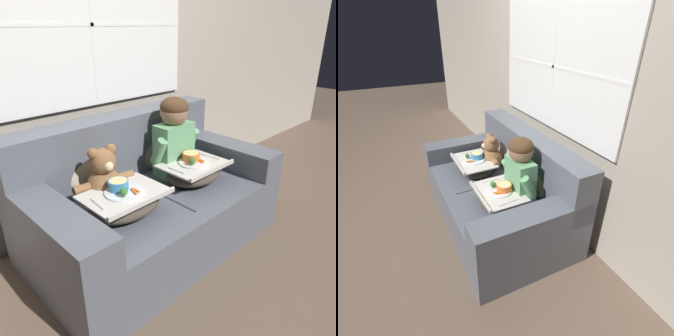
# 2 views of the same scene
# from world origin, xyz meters

# --- Properties ---
(ground_plane) EXTENTS (14.00, 14.00, 0.00)m
(ground_plane) POSITION_xyz_m (0.00, 0.00, 0.00)
(ground_plane) COLOR brown
(wall_back_with_window) EXTENTS (8.00, 0.08, 2.60)m
(wall_back_with_window) POSITION_xyz_m (0.00, 0.62, 1.31)
(wall_back_with_window) COLOR #A89E8E
(wall_back_with_window) RESTS_ON ground_plane
(couch) EXTENTS (1.66, 0.96, 0.86)m
(couch) POSITION_xyz_m (0.00, 0.07, 0.31)
(couch) COLOR #565B66
(couch) RESTS_ON ground_plane
(throw_pillow_behind_child) EXTENTS (0.36, 0.17, 0.37)m
(throw_pillow_behind_child) POSITION_xyz_m (0.30, 0.30, 0.58)
(throw_pillow_behind_child) COLOR tan
(throw_pillow_behind_child) RESTS_ON couch
(throw_pillow_behind_teddy) EXTENTS (0.36, 0.17, 0.37)m
(throw_pillow_behind_teddy) POSITION_xyz_m (-0.30, 0.30, 0.58)
(throw_pillow_behind_teddy) COLOR #C1B293
(throw_pillow_behind_teddy) RESTS_ON couch
(child_figure) EXTENTS (0.40, 0.20, 0.57)m
(child_figure) POSITION_xyz_m (0.30, 0.11, 0.72)
(child_figure) COLOR #66A370
(child_figure) RESTS_ON couch
(teddy_bear) EXTENTS (0.40, 0.28, 0.37)m
(teddy_bear) POSITION_xyz_m (-0.30, 0.11, 0.57)
(teddy_bear) COLOR brown
(teddy_bear) RESTS_ON couch
(lap_tray_child) EXTENTS (0.45, 0.35, 0.20)m
(lap_tray_child) POSITION_xyz_m (0.30, -0.08, 0.48)
(lap_tray_child) COLOR #473D33
(lap_tray_child) RESTS_ON child_figure
(lap_tray_teddy) EXTENTS (0.47, 0.35, 0.20)m
(lap_tray_teddy) POSITION_xyz_m (-0.30, -0.08, 0.48)
(lap_tray_teddy) COLOR #473D33
(lap_tray_teddy) RESTS_ON teddy_bear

